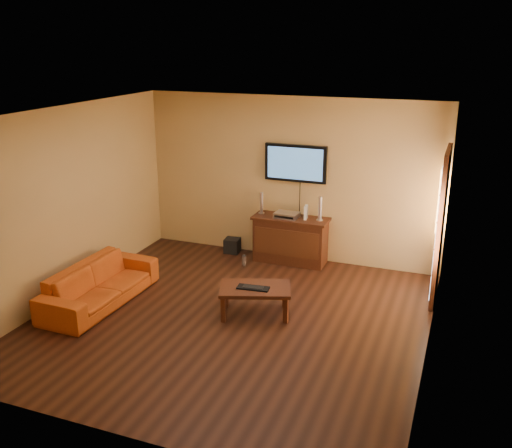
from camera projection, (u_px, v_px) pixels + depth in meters
The scene contains 14 objects.
ground_plane at pixel (231, 320), 7.58m from camera, with size 5.00×5.00×0.00m, color black.
room_walls at pixel (248, 186), 7.61m from camera, with size 5.00×5.00×5.00m.
french_door at pixel (440, 228), 7.93m from camera, with size 0.07×1.02×2.22m.
media_console at pixel (290, 240), 9.42m from camera, with size 1.25×0.48×0.77m.
television at pixel (296, 163), 9.21m from camera, with size 1.03×0.08×0.61m.
coffee_table at pixel (255, 291), 7.61m from camera, with size 1.07×0.84×0.40m.
sofa at pixel (99, 278), 7.96m from camera, with size 1.91×0.56×0.75m, color #C85116.
speaker_left at pixel (262, 204), 9.47m from camera, with size 0.10×0.10×0.36m.
speaker_right at pixel (320, 210), 9.11m from camera, with size 0.11×0.11×0.39m.
av_receiver at pixel (287, 215), 9.29m from camera, with size 0.38×0.27×0.09m, color silver.
game_console at pixel (306, 212), 9.21m from camera, with size 0.05×0.16×0.22m, color white.
subwoofer at pixel (232, 245), 9.91m from camera, with size 0.25×0.25×0.25m, color black.
bottle at pixel (244, 261), 9.31m from camera, with size 0.07×0.07×0.21m.
keyboard at pixel (253, 288), 7.55m from camera, with size 0.44×0.21×0.03m.
Camera 1 is at (2.74, -6.23, 3.58)m, focal length 40.00 mm.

